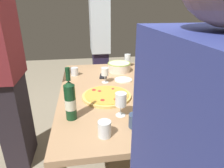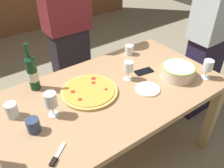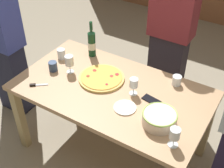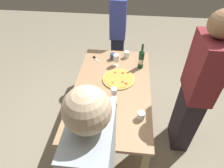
% 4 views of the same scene
% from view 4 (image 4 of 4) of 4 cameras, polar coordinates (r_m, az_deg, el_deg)
% --- Properties ---
extents(ground_plane, '(8.00, 8.00, 0.00)m').
position_cam_4_polar(ground_plane, '(2.82, -0.00, -12.19)').
color(ground_plane, gray).
extents(dining_table, '(1.60, 0.90, 0.75)m').
position_cam_4_polar(dining_table, '(2.32, -0.00, -2.64)').
color(dining_table, tan).
rests_on(dining_table, ground).
extents(pizza, '(0.39, 0.39, 0.03)m').
position_cam_4_polar(pizza, '(2.36, 1.97, 1.54)').
color(pizza, '#E3BC64').
rests_on(pizza, dining_table).
extents(serving_bowl, '(0.25, 0.25, 0.10)m').
position_cam_4_polar(serving_bowl, '(1.91, -6.28, -9.52)').
color(serving_bowl, beige).
rests_on(serving_bowl, dining_table).
extents(wine_bottle, '(0.07, 0.07, 0.35)m').
position_cam_4_polar(wine_bottle, '(2.51, 8.66, 7.35)').
color(wine_bottle, '#133E20').
rests_on(wine_bottle, dining_table).
extents(wine_glass_near_pizza, '(0.08, 0.08, 0.16)m').
position_cam_4_polar(wine_glass_near_pizza, '(2.53, 1.25, 7.59)').
color(wine_glass_near_pizza, white).
rests_on(wine_glass_near_pizza, dining_table).
extents(wine_glass_by_bottle, '(0.07, 0.07, 0.15)m').
position_cam_4_polar(wine_glass_by_bottle, '(2.06, 0.62, -2.25)').
color(wine_glass_by_bottle, white).
rests_on(wine_glass_by_bottle, dining_table).
extents(wine_glass_far_left, '(0.07, 0.07, 0.15)m').
position_cam_4_polar(wine_glass_far_left, '(1.80, -11.62, -12.09)').
color(wine_glass_far_left, white).
rests_on(wine_glass_far_left, dining_table).
extents(cup_amber, '(0.08, 0.08, 0.09)m').
position_cam_4_polar(cup_amber, '(2.73, 4.40, 8.70)').
color(cup_amber, white).
rests_on(cup_amber, dining_table).
extents(cup_ceramic, '(0.08, 0.08, 0.08)m').
position_cam_4_polar(cup_ceramic, '(1.94, 8.62, -9.28)').
color(cup_ceramic, white).
rests_on(cup_ceramic, dining_table).
extents(cup_spare, '(0.08, 0.08, 0.09)m').
position_cam_4_polar(cup_spare, '(2.69, 0.22, 8.18)').
color(cup_spare, navy).
rests_on(cup_spare, dining_table).
extents(side_plate, '(0.17, 0.17, 0.01)m').
position_cam_4_polar(side_plate, '(2.13, -4.46, -4.32)').
color(side_plate, white).
rests_on(side_plate, dining_table).
extents(cell_phone, '(0.15, 0.09, 0.01)m').
position_cam_4_polar(cell_phone, '(2.02, 0.14, -7.43)').
color(cell_phone, black).
rests_on(cell_phone, dining_table).
extents(pizza_knife, '(0.13, 0.11, 0.02)m').
position_cam_4_polar(pizza_knife, '(2.73, -4.94, 7.57)').
color(pizza_knife, silver).
rests_on(pizza_knife, dining_table).
extents(person_host, '(0.38, 0.24, 1.62)m').
position_cam_4_polar(person_host, '(3.23, 1.82, 14.86)').
color(person_host, '#202238').
rests_on(person_host, ground).
extents(person_guest_left, '(0.42, 0.24, 1.75)m').
position_cam_4_polar(person_guest_left, '(2.19, 23.58, -1.99)').
color(person_guest_left, '#262027').
rests_on(person_guest_left, ground).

